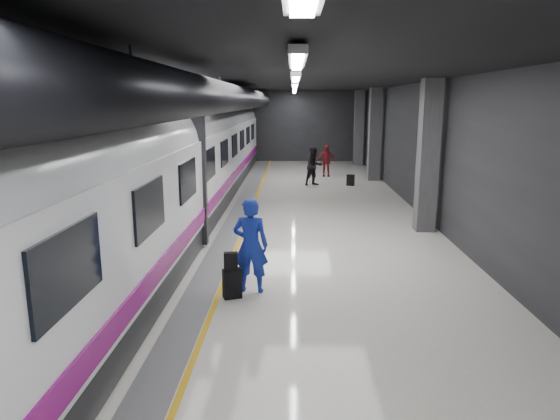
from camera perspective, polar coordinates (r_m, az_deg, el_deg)
ground at (r=13.45m, az=-0.91°, el=-4.32°), size 40.00×40.00×0.00m
platform_hall at (r=13.86m, az=-2.00°, el=11.01°), size 10.02×40.02×4.51m
train at (r=13.54m, az=-14.84°, el=4.35°), size 3.05×38.00×4.05m
traveler_main at (r=10.17m, az=-3.37°, el=-4.06°), size 0.75×0.53×1.97m
suitcase_main at (r=10.10m, az=-5.49°, el=-8.37°), size 0.41×0.33×0.59m
shoulder_bag at (r=9.91m, az=-5.64°, el=-5.86°), size 0.29×0.17×0.36m
traveler_far_a at (r=23.36m, az=3.91°, el=5.03°), size 1.10×1.02×1.80m
traveler_far_b at (r=26.25m, az=5.28°, el=5.64°), size 0.97×0.41×1.65m
suitcase_far at (r=23.53m, az=8.07°, el=3.41°), size 0.40×0.32×0.51m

